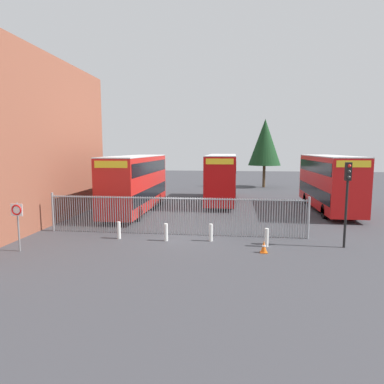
{
  "coord_description": "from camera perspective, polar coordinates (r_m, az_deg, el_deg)",
  "views": [
    {
      "loc": [
        2.8,
        -18.98,
        4.95
      ],
      "look_at": [
        0.0,
        4.0,
        2.0
      ],
      "focal_mm": 31.69,
      "sensor_mm": 36.0,
      "label": 1
    }
  ],
  "objects": [
    {
      "name": "bollard_far_right",
      "position": [
        17.78,
        12.44,
        -7.5
      ],
      "size": [
        0.2,
        0.2,
        0.95
      ],
      "primitive_type": "cylinder",
      "color": "silver",
      "rests_on": "ground"
    },
    {
      "name": "traffic_light_kerbside",
      "position": [
        18.41,
        24.67,
        0.47
      ],
      "size": [
        0.28,
        0.33,
        4.3
      ],
      "color": "black",
      "rests_on": "ground"
    },
    {
      "name": "palisade_fence",
      "position": [
        19.63,
        -2.91,
        -3.82
      ],
      "size": [
        15.09,
        0.14,
        2.35
      ],
      "color": "gray",
      "rests_on": "ground"
    },
    {
      "name": "double_decker_bus_behind_fence_left",
      "position": [
        31.52,
        5.04,
        2.64
      ],
      "size": [
        2.54,
        10.81,
        4.42
      ],
      "color": "#B70C0C",
      "rests_on": "ground"
    },
    {
      "name": "speed_limit_sign_post",
      "position": [
        18.34,
        -27.35,
        -3.53
      ],
      "size": [
        0.6,
        0.14,
        2.4
      ],
      "color": "slate",
      "rests_on": "ground"
    },
    {
      "name": "double_decker_bus_near_gate",
      "position": [
        26.86,
        -9.41,
        1.77
      ],
      "size": [
        2.54,
        10.81,
        4.42
      ],
      "color": "red",
      "rests_on": "ground"
    },
    {
      "name": "ground_plane",
      "position": [
        27.57,
        1.01,
        -3.08
      ],
      "size": [
        100.0,
        100.0,
        0.0
      ],
      "primitive_type": "plane",
      "color": "#3D3D42"
    },
    {
      "name": "traffic_cone_by_gate",
      "position": [
        16.79,
        12.0,
        -9.02
      ],
      "size": [
        0.34,
        0.34,
        0.59
      ],
      "color": "orange",
      "rests_on": "ground"
    },
    {
      "name": "double_decker_bus_behind_fence_right",
      "position": [
        29.32,
        22.06,
        1.79
      ],
      "size": [
        2.54,
        10.81,
        4.42
      ],
      "color": "red",
      "rests_on": "ground"
    },
    {
      "name": "bollard_near_left",
      "position": [
        19.32,
        -12.2,
        -6.3
      ],
      "size": [
        0.2,
        0.2,
        0.95
      ],
      "primitive_type": "cylinder",
      "color": "silver",
      "rests_on": "ground"
    },
    {
      "name": "bollard_near_right",
      "position": [
        18.4,
        3.2,
        -6.83
      ],
      "size": [
        0.2,
        0.2,
        0.95
      ],
      "primitive_type": "cylinder",
      "color": "silver",
      "rests_on": "ground"
    },
    {
      "name": "tree_tall_back",
      "position": [
        44.74,
        12.16,
        8.17
      ],
      "size": [
        4.12,
        4.12,
        8.74
      ],
      "color": "#4C3823",
      "rests_on": "ground"
    },
    {
      "name": "bollard_center_front",
      "position": [
        18.48,
        -4.39,
        -6.77
      ],
      "size": [
        0.2,
        0.2,
        0.95
      ],
      "primitive_type": "cylinder",
      "color": "silver",
      "rests_on": "ground"
    }
  ]
}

